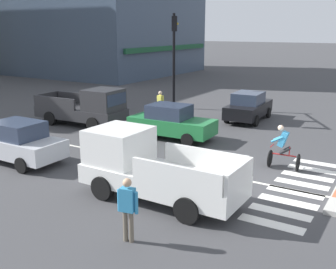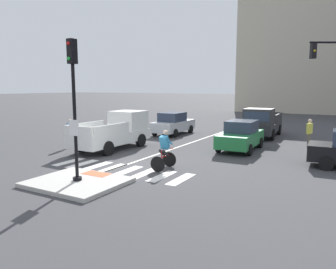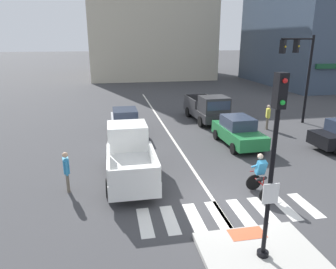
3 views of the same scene
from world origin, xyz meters
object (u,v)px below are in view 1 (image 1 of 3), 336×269
traffic_light_mast (174,44)px  car_silver_westbound_far (17,142)px  pickup_truck_white_westbound_near (149,167)px  pickup_truck_charcoal_eastbound_far (87,108)px  car_green_eastbound_mid (171,122)px  cyclist (283,146)px  pedestrian_waiting_far_side (160,103)px  pedestrian_at_curb_left (128,205)px  car_black_cross_right (249,107)px

traffic_light_mast → car_silver_westbound_far: size_ratio=1.48×
pickup_truck_white_westbound_near → pickup_truck_charcoal_eastbound_far: size_ratio=0.99×
car_silver_westbound_far → pickup_truck_charcoal_eastbound_far: pickup_truck_charcoal_eastbound_far is taller
car_green_eastbound_mid → pickup_truck_charcoal_eastbound_far: bearing=91.3°
cyclist → pedestrian_waiting_far_side: 9.75m
pedestrian_at_curb_left → traffic_light_mast: bearing=26.6°
car_black_cross_right → pedestrian_at_curb_left: pedestrian_at_curb_left is taller
traffic_light_mast → pedestrian_at_curb_left: bearing=-153.4°
car_black_cross_right → car_silver_westbound_far: bearing=156.4°
traffic_light_mast → pedestrian_at_curb_left: traffic_light_mast is taller
pickup_truck_white_westbound_near → pickup_truck_charcoal_eastbound_far: 10.34m
traffic_light_mast → cyclist: traffic_light_mast is taller
car_green_eastbound_mid → car_silver_westbound_far: same height
car_green_eastbound_mid → cyclist: bearing=-105.0°
pedestrian_at_curb_left → pedestrian_waiting_far_side: 13.90m
traffic_light_mast → pedestrian_waiting_far_side: (-2.27, -0.43, -3.25)m
pickup_truck_charcoal_eastbound_far → pedestrian_at_curb_left: (-8.79, -9.33, 0.00)m
car_silver_westbound_far → traffic_light_mast: bearing=-1.6°
pickup_truck_charcoal_eastbound_far → pedestrian_at_curb_left: bearing=-133.3°
traffic_light_mast → pedestrian_at_curb_left: 16.43m
car_green_eastbound_mid → car_black_cross_right: 5.97m
pickup_truck_charcoal_eastbound_far → pedestrian_at_curb_left: size_ratio=3.11×
pickup_truck_white_westbound_near → pedestrian_at_curb_left: pickup_truck_white_westbound_near is taller
cyclist → pedestrian_waiting_far_side: (4.79, 8.48, 0.11)m
pedestrian_waiting_far_side → car_black_cross_right: bearing=-61.0°
pickup_truck_white_westbound_near → pedestrian_waiting_far_side: pickup_truck_white_westbound_near is taller
pickup_truck_white_westbound_near → pedestrian_at_curb_left: (-2.53, -1.10, 0.00)m
pickup_truck_white_westbound_near → pedestrian_waiting_far_side: (9.60, 5.67, 0.00)m
pickup_truck_white_westbound_near → car_green_eastbound_mid: bearing=25.2°
car_green_eastbound_mid → pickup_truck_charcoal_eastbound_far: (-0.11, 5.23, 0.17)m
car_silver_westbound_far → car_black_cross_right: size_ratio=0.98×
traffic_light_mast → car_black_cross_right: 5.96m
car_green_eastbound_mid → car_black_cross_right: (5.70, -1.78, 0.00)m
car_black_cross_right → pedestrian_waiting_far_side: bearing=119.0°
traffic_light_mast → pickup_truck_white_westbound_near: size_ratio=1.19×
car_silver_westbound_far → pedestrian_waiting_far_side: 9.45m
pickup_truck_white_westbound_near → pedestrian_at_curb_left: 2.76m
pickup_truck_charcoal_eastbound_far → pedestrian_waiting_far_side: 4.22m
car_green_eastbound_mid → cyclist: size_ratio=2.47×
car_green_eastbound_mid → car_silver_westbound_far: 7.07m
car_black_cross_right → pickup_truck_white_westbound_near: size_ratio=0.82×
car_silver_westbound_far → car_black_cross_right: same height
car_black_cross_right → cyclist: size_ratio=2.49×
car_green_eastbound_mid → traffic_light_mast: bearing=29.4°
car_black_cross_right → pickup_truck_charcoal_eastbound_far: 9.11m
traffic_light_mast → car_black_cross_right: size_ratio=1.46×
pickup_truck_white_westbound_near → pickup_truck_charcoal_eastbound_far: (6.25, 8.23, 0.00)m
pedestrian_at_curb_left → pedestrian_waiting_far_side: size_ratio=1.00×
cyclist → pedestrian_waiting_far_side: cyclist is taller
car_black_cross_right → pickup_truck_charcoal_eastbound_far: (-5.81, 7.01, 0.17)m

